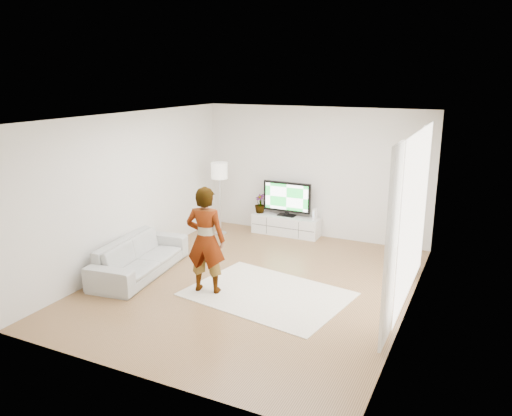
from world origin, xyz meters
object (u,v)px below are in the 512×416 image
at_px(media_console, 286,225).
at_px(rug, 267,294).
at_px(sofa, 140,257).
at_px(television, 287,198).
at_px(floor_lamp, 219,174).
at_px(player, 206,240).

xyz_separation_m(media_console, rug, (0.92, -3.04, -0.21)).
relative_size(media_console, sofa, 0.70).
xyz_separation_m(television, rug, (0.92, -3.07, -0.83)).
distance_m(television, sofa, 3.59).
distance_m(rug, floor_lamp, 3.63).
xyz_separation_m(media_console, floor_lamp, (-1.35, -0.56, 1.14)).
bearing_deg(media_console, television, 90.00).
height_order(media_console, television, television).
relative_size(sofa, floor_lamp, 1.35).
bearing_deg(media_console, sofa, -114.89).
bearing_deg(sofa, floor_lamp, -10.26).
height_order(media_console, sofa, sofa).
height_order(rug, floor_lamp, floor_lamp).
bearing_deg(television, sofa, -114.71).
xyz_separation_m(rug, player, (-0.95, -0.31, 0.88)).
relative_size(television, player, 0.62).
bearing_deg(rug, media_console, 106.88).
height_order(television, rug, television).
bearing_deg(media_console, player, -90.39).
relative_size(player, floor_lamp, 1.09).
distance_m(media_console, floor_lamp, 1.86).
relative_size(television, floor_lamp, 0.68).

